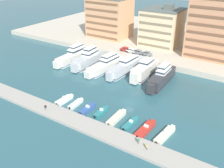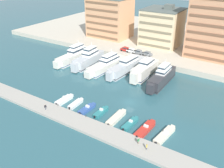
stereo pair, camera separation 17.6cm
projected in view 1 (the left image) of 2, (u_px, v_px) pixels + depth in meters
ground_plane at (130, 102)px, 72.08m from camera, size 400.00×400.00×0.00m
quay_promenade at (194, 43)px, 119.05m from camera, size 180.00×70.00×2.03m
pier_dock at (98, 130)px, 59.99m from camera, size 120.00×5.32×0.70m
yacht_ivory_far_left at (75, 55)px, 100.69m from camera, size 4.33×21.48×8.00m
yacht_silver_left at (88, 59)px, 96.42m from camera, size 5.27×18.88×8.57m
yacht_ivory_mid_left at (107, 64)px, 93.05m from camera, size 5.74×22.09×7.18m
yacht_silver_center_left at (126, 66)px, 90.74m from camera, size 5.02×21.64×6.82m
yacht_ivory_center at (144, 70)px, 86.95m from camera, size 4.31×16.64×7.64m
yacht_charcoal_center_right at (162, 77)px, 82.01m from camera, size 4.16×18.79×8.07m
motorboat_white_far_left at (64, 100)px, 72.34m from camera, size 1.94×6.81×1.57m
motorboat_white_left at (76, 104)px, 70.52m from camera, size 2.00×6.24×1.31m
motorboat_blue_mid_left at (87, 109)px, 68.16m from camera, size 2.02×6.49×1.41m
motorboat_teal_center_left at (101, 112)px, 66.63m from camera, size 1.70×6.13×1.47m
motorboat_cream_center at (117, 118)px, 64.35m from camera, size 2.08×8.20×0.94m
motorboat_teal_center_right at (130, 124)px, 62.09m from camera, size 1.91×6.77×1.30m
motorboat_red_mid_right at (145, 129)px, 59.96m from camera, size 2.47×8.27×1.49m
motorboat_cream_right at (165, 135)px, 58.06m from camera, size 2.68×8.46×1.37m
car_red_far_left at (125, 49)px, 105.10m from camera, size 4.13×1.98×1.80m
car_white_left at (131, 50)px, 103.53m from camera, size 4.17×2.07×1.80m
car_grey_mid_left at (138, 52)px, 101.96m from camera, size 4.18×2.08×1.80m
car_grey_center_left at (147, 53)px, 100.22m from camera, size 4.23×2.20×1.80m
apartment_block_far_left at (110, 17)px, 121.34m from camera, size 19.72×14.68×20.99m
apartment_block_left at (162, 27)px, 109.89m from camera, size 16.20×15.54×17.98m
apartment_block_mid_left at (219, 25)px, 95.42m from camera, size 20.78×17.87×26.74m
pedestrian_near_edge at (139, 140)px, 54.47m from camera, size 0.30×0.63×1.64m
pedestrian_mid_deck at (147, 146)px, 52.88m from camera, size 0.31×0.58×1.55m
pedestrian_far_side at (45, 107)px, 66.81m from camera, size 0.30×0.64×1.67m
bollard_west at (58, 105)px, 68.82m from camera, size 0.20×0.20×0.61m
bollard_west_mid at (86, 116)px, 64.08m from camera, size 0.20×0.20×0.61m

